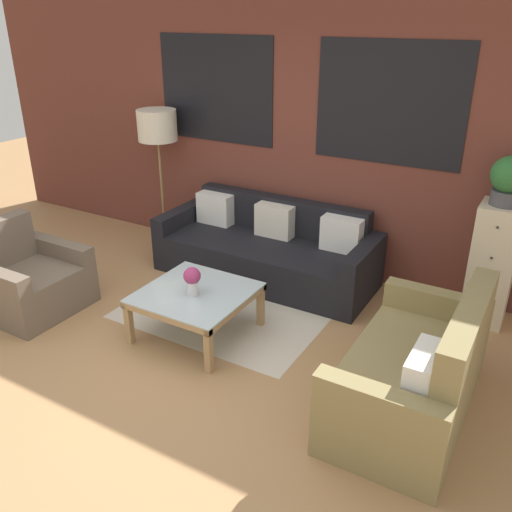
% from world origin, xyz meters
% --- Properties ---
extents(ground_plane, '(16.00, 16.00, 0.00)m').
position_xyz_m(ground_plane, '(0.00, 0.00, 0.00)').
color(ground_plane, '#AD7F51').
extents(wall_back_brick, '(8.40, 0.09, 2.80)m').
position_xyz_m(wall_back_brick, '(0.00, 2.44, 1.41)').
color(wall_back_brick, brown).
rests_on(wall_back_brick, ground_plane).
extents(rug, '(1.84, 1.58, 0.00)m').
position_xyz_m(rug, '(-0.03, 1.23, 0.00)').
color(rug, beige).
rests_on(rug, ground_plane).
extents(couch_dark, '(2.27, 0.88, 0.78)m').
position_xyz_m(couch_dark, '(-0.05, 1.95, 0.28)').
color(couch_dark, black).
rests_on(couch_dark, ground_plane).
extents(settee_vintage, '(0.80, 1.50, 0.92)m').
position_xyz_m(settee_vintage, '(1.86, 0.59, 0.31)').
color(settee_vintage, olive).
rests_on(settee_vintage, ground_plane).
extents(armchair_corner, '(0.80, 0.86, 0.84)m').
position_xyz_m(armchair_corner, '(-1.64, 0.25, 0.28)').
color(armchair_corner, '#6B5B4C').
rests_on(armchair_corner, ground_plane).
extents(coffee_table, '(0.88, 0.88, 0.41)m').
position_xyz_m(coffee_table, '(-0.03, 0.65, 0.35)').
color(coffee_table, silver).
rests_on(coffee_table, ground_plane).
extents(floor_lamp, '(0.44, 0.44, 1.58)m').
position_xyz_m(floor_lamp, '(-1.55, 2.11, 1.37)').
color(floor_lamp, olive).
rests_on(floor_lamp, ground_plane).
extents(drawer_cabinet, '(0.36, 0.39, 1.10)m').
position_xyz_m(drawer_cabinet, '(2.08, 2.17, 0.55)').
color(drawer_cabinet, beige).
rests_on(drawer_cabinet, ground_plane).
extents(potted_plant, '(0.31, 0.31, 0.41)m').
position_xyz_m(potted_plant, '(2.08, 2.17, 1.31)').
color(potted_plant, '#47474C').
rests_on(potted_plant, drawer_cabinet).
extents(flower_vase, '(0.14, 0.14, 0.25)m').
position_xyz_m(flower_vase, '(-0.01, 0.60, 0.56)').
color(flower_vase, silver).
rests_on(flower_vase, coffee_table).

